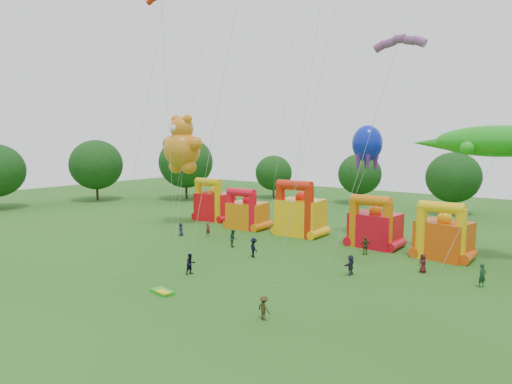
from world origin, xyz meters
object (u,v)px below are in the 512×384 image
Objects in this scene: bouncy_castle_0 at (214,204)px; spectator_4 at (365,246)px; bouncy_castle_2 at (299,214)px; teddy_bear_kite at (181,175)px; gecko_kite at (480,182)px; octopus_kite at (362,167)px; spectator_0 at (181,229)px.

spectator_4 is (25.60, -5.70, -1.40)m from bouncy_castle_0.
teddy_bear_kite is (-15.42, -4.76, 4.35)m from bouncy_castle_2.
gecko_kite is 1.11× the size of octopus_kite.
gecko_kite is (19.87, -0.43, 5.09)m from bouncy_castle_2.
teddy_bear_kite reaches higher than spectator_4.
bouncy_castle_0 is 7.71m from teddy_bear_kite.
spectator_0 is (-11.17, -8.98, -1.77)m from bouncy_castle_2.
spectator_4 is (25.77, 0.50, -5.98)m from teddy_bear_kite.
bouncy_castle_0 is 15.32m from bouncy_castle_2.
gecko_kite is (35.29, 4.33, 0.73)m from teddy_bear_kite.
octopus_kite is (6.48, 3.16, 5.78)m from bouncy_castle_2.
octopus_kite is 8.44× the size of spectator_0.
bouncy_castle_2 reaches higher than bouncy_castle_0.
spectator_4 reaches higher than spectator_0.
bouncy_castle_0 is 3.28× the size of spectator_4.
gecko_kite reaches higher than spectator_4.
gecko_kite is (35.12, -1.87, 5.31)m from bouncy_castle_0.
bouncy_castle_2 is at bearing 51.20° from spectator_0.
bouncy_castle_2 is 20.52m from gecko_kite.
teddy_bear_kite reaches higher than octopus_kite.
bouncy_castle_2 is at bearing 178.75° from gecko_kite.
octopus_kite is (21.89, 7.92, 1.43)m from teddy_bear_kite.
bouncy_castle_2 is at bearing -5.39° from bouncy_castle_0.
teddy_bear_kite is at bearing -160.12° from octopus_kite.
bouncy_castle_0 is 22.60m from octopus_kite.
octopus_kite is (-13.40, 3.59, 0.70)m from gecko_kite.
teddy_bear_kite is 9.48× the size of spectator_0.
spectator_4 is at bearing -62.38° from octopus_kite.
teddy_bear_kite is at bearing 147.60° from spectator_0.
spectator_4 is (3.88, -7.41, -7.41)m from octopus_kite.
spectator_0 is at bearing -145.47° from octopus_kite.
octopus_kite is (21.72, 1.72, 6.01)m from bouncy_castle_0.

